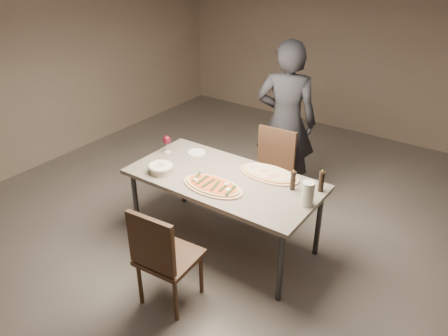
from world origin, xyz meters
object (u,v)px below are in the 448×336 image
Objects in this scene: chair_near at (162,254)px; diner at (286,122)px; pepper_mill_left at (321,181)px; chair_far at (271,168)px; zucchini_pizza at (213,186)px; bread_basket at (161,168)px; carafe at (308,194)px; dining_table at (224,183)px; ham_pizza at (269,174)px.

diner reaches higher than chair_near.
pepper_mill_left is 0.22× the size of chair_far.
chair_near is (-0.75, -1.24, -0.33)m from pepper_mill_left.
zucchini_pizza is at bearing 82.71° from chair_far.
pepper_mill_left is at bearing 54.40° from chair_near.
carafe is at bearing 11.45° from bread_basket.
chair_far reaches higher than dining_table.
pepper_mill_left is at bearing 32.20° from zucchini_pizza.
diner is (-0.07, 2.12, 0.39)m from chair_near.
ham_pizza is at bearing 59.48° from zucchini_pizza.
diner is (0.56, 1.43, 0.11)m from bread_basket.
zucchini_pizza is 1.00× the size of ham_pizza.
diner is at bearing 125.40° from carafe.
ham_pizza is 2.86× the size of pepper_mill_left.
pepper_mill_left is 0.23× the size of chair_near.
pepper_mill_left reaches higher than zucchini_pizza.
pepper_mill_left is 1.49m from chair_near.
ham_pizza is at bearing 32.16° from bread_basket.
bread_basket is 1.54m from diner.
bread_basket is 0.25× the size of chair_near.
zucchini_pizza is 0.84m from carafe.
chair_far reaches higher than zucchini_pizza.
bread_basket is at bearing 54.88° from chair_far.
ham_pizza is 0.58m from carafe.
bread_basket is (-0.55, -0.26, 0.11)m from dining_table.
dining_table is 0.85m from carafe.
dining_table is 1.93× the size of chair_near.
pepper_mill_left is (0.83, 0.29, 0.16)m from dining_table.
zucchini_pizza is at bearing -84.11° from dining_table.
pepper_mill_left is 0.95m from chair_far.
dining_table is 2.98× the size of ham_pizza.
dining_table is at bearing -131.99° from ham_pizza.
diner reaches higher than zucchini_pizza.
diner reaches higher than chair_far.
zucchini_pizza is 2.87× the size of pepper_mill_left.
pepper_mill_left reaches higher than bread_basket.
diner is at bearing 89.49° from dining_table.
carafe is (0.00, -0.27, 0.01)m from pepper_mill_left.
bread_basket is 1.40m from carafe.
dining_table is at bearing -178.87° from carafe.
chair_far is at bearing 85.71° from chair_near.
chair_far is 0.55m from diner.
bread_basket is at bearing 127.56° from chair_near.
diner is at bearing -85.12° from chair_far.
dining_table is at bearing 80.35° from chair_far.
pepper_mill_left is 0.27m from carafe.
chair_near is (0.62, -0.69, -0.28)m from bread_basket.
dining_table is at bearing 25.66° from bread_basket.
chair_near is at bearing 85.89° from chair_far.
pepper_mill_left reaches higher than ham_pizza.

